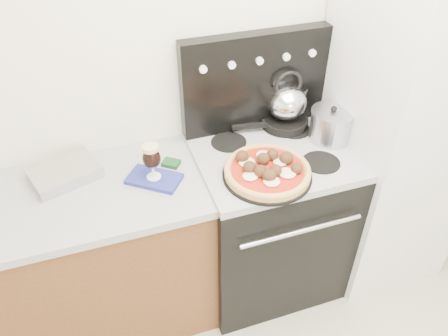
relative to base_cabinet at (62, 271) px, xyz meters
name	(u,v)px	position (x,y,z in m)	size (l,w,h in m)	color
room_shell	(380,236)	(1.02, -0.91, 0.82)	(3.52, 3.01, 2.52)	#BDB6A1
base_cabinet	(62,271)	(0.00, 0.00, 0.00)	(1.45, 0.60, 0.86)	brown
countertop	(38,205)	(0.00, 0.00, 0.45)	(1.48, 0.63, 0.04)	#ABABAB
stove_body	(267,222)	(1.10, -0.02, 0.01)	(0.76, 0.65, 0.88)	black
cooktop	(273,156)	(1.10, -0.02, 0.47)	(0.76, 0.65, 0.04)	#ADADB2
backguard	(255,81)	(1.10, 0.25, 0.74)	(0.76, 0.08, 0.50)	black
fridge	(399,125)	(1.80, -0.05, 0.52)	(0.64, 0.68, 1.90)	silver
foil_sheet	(65,173)	(0.13, 0.13, 0.50)	(0.29, 0.21, 0.06)	silver
oven_mitt	(154,179)	(0.51, -0.03, 0.48)	(0.24, 0.14, 0.02)	navy
beer_glass	(152,162)	(0.51, -0.03, 0.58)	(0.08, 0.08, 0.18)	black
pizza_pan	(267,175)	(1.00, -0.18, 0.50)	(0.41, 0.41, 0.01)	black
pizza	(267,169)	(1.00, -0.18, 0.53)	(0.39, 0.39, 0.06)	tan
skillet	(285,122)	(1.26, 0.18, 0.51)	(0.25, 0.25, 0.04)	#252324
tea_kettle	(287,99)	(1.26, 0.18, 0.65)	(0.21, 0.21, 0.23)	silver
stock_pot	(331,126)	(1.42, -0.01, 0.57)	(0.21, 0.21, 0.15)	#B5B6C6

